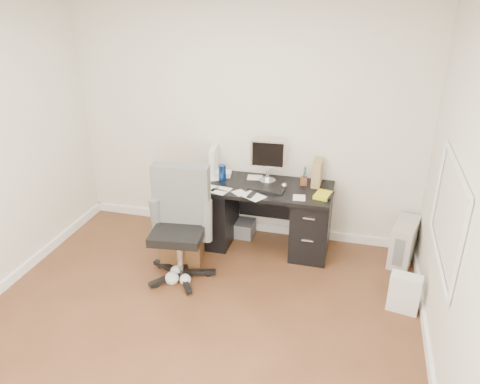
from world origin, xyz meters
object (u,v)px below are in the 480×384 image
Objects in this scene: desk at (262,214)px; office_chair at (178,227)px; wicker_basket at (183,242)px; keyboard at (266,190)px; lcd_monitor at (268,161)px; pc_tower at (404,242)px.

office_chair is (-0.68, -0.82, 0.18)m from desk.
desk is at bearing 43.76° from office_chair.
office_chair is 2.74× the size of wicker_basket.
office_chair reaches higher than desk.
keyboard is 0.33× the size of office_chair.
lcd_monitor is 1.26m from office_chair.
wicker_basket is at bearing -143.69° from lcd_monitor.
office_chair is (-0.69, -0.96, -0.41)m from lcd_monitor.
keyboard reaches higher than wicker_basket.
pc_tower is (1.54, 0.06, -0.16)m from desk.
wicker_basket is at bearing -151.23° from pc_tower.
keyboard is (0.04, -0.25, -0.23)m from lcd_monitor.
lcd_monitor reaches higher than office_chair.
desk is 0.38m from keyboard.
pc_tower is at bearing -5.87° from lcd_monitor.
lcd_monitor is (0.02, 0.14, 0.59)m from desk.
desk is 3.93× the size of keyboard.
office_chair reaches higher than wicker_basket.
desk is at bearing -100.07° from lcd_monitor.
keyboard is at bearing 25.43° from wicker_basket.
wicker_basket is (-2.31, -0.56, -0.03)m from pc_tower.
keyboard is 1.07m from wicker_basket.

